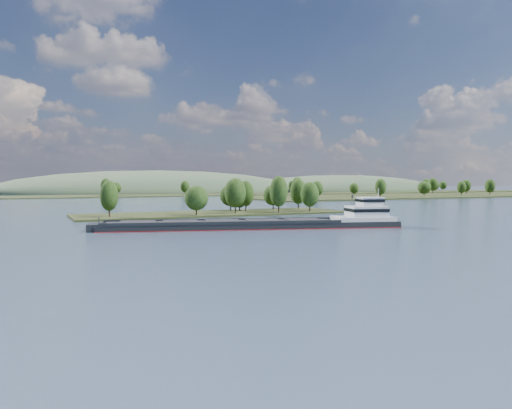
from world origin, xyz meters
TOP-DOWN VIEW (x-y plane):
  - ground at (0.00, 120.00)m, footprint 1800.00×1800.00m
  - tree_island at (7.49, 179.00)m, footprint 100.00×30.00m
  - right_bank at (232.35, 299.48)m, footprint 320.00×90.00m
  - back_shoreline at (6.59, 399.89)m, footprint 900.00×60.00m
  - hill_east at (260.00, 470.00)m, footprint 260.00×140.00m
  - hill_west at (60.00, 500.00)m, footprint 320.00×160.00m
  - cargo_barge at (-4.55, 124.12)m, footprint 80.78×31.09m

SIDE VIEW (x-z plane):
  - ground at x=0.00m, z-range 0.00..0.00m
  - hill_east at x=260.00m, z-range -18.00..18.00m
  - hill_west at x=60.00m, z-range -22.00..22.00m
  - back_shoreline at x=6.59m, z-range -7.36..8.69m
  - right_bank at x=232.35m, z-range -6.57..8.75m
  - cargo_barge at x=-4.55m, z-range -4.11..6.87m
  - tree_island at x=7.49m, z-range -3.26..11.59m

